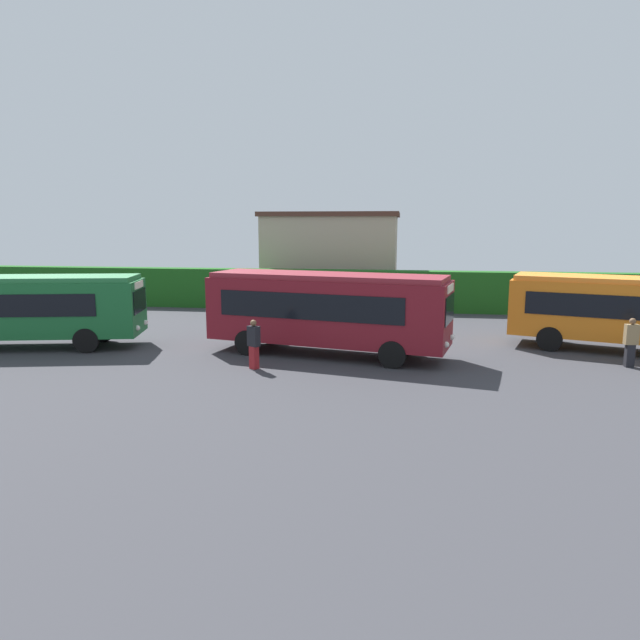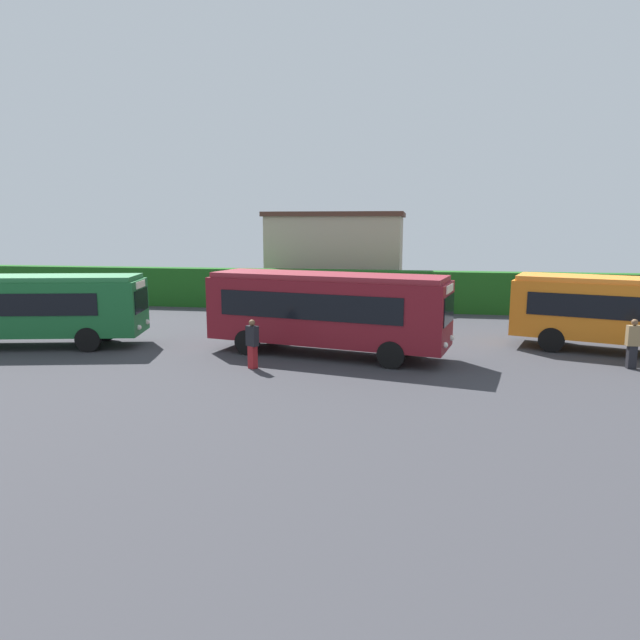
% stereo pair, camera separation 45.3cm
% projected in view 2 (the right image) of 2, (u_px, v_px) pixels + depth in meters
% --- Properties ---
extents(ground_plane, '(77.87, 77.87, 0.00)m').
position_uv_depth(ground_plane, '(343.00, 355.00, 22.16)').
color(ground_plane, '#38383D').
extents(bus_green, '(10.23, 4.47, 2.98)m').
position_uv_depth(bus_green, '(20.00, 306.00, 23.38)').
color(bus_green, '#19602D').
rests_on(bus_green, ground_plane).
extents(bus_maroon, '(9.68, 4.41, 3.20)m').
position_uv_depth(bus_maroon, '(327.00, 309.00, 21.87)').
color(bus_maroon, maroon).
rests_on(bus_maroon, ground_plane).
extents(bus_orange, '(9.03, 4.98, 3.01)m').
position_uv_depth(bus_orange, '(630.00, 310.00, 22.10)').
color(bus_orange, orange).
rests_on(bus_orange, ground_plane).
extents(person_center, '(0.50, 0.44, 1.76)m').
position_uv_depth(person_center, '(252.00, 343.00, 19.93)').
color(person_center, maroon).
rests_on(person_center, ground_plane).
extents(person_right, '(0.46, 0.29, 1.78)m').
position_uv_depth(person_right, '(633.00, 343.00, 19.91)').
color(person_right, black).
rests_on(person_right, ground_plane).
extents(person_far, '(0.47, 0.49, 1.84)m').
position_uv_depth(person_far, '(601.00, 315.00, 25.73)').
color(person_far, silver).
rests_on(person_far, ground_plane).
extents(hedge_row, '(50.93, 1.12, 2.39)m').
position_uv_depth(hedge_row, '(369.00, 290.00, 33.50)').
color(hedge_row, '#1C571A').
rests_on(hedge_row, ground_plane).
extents(depot_building, '(8.96, 7.37, 5.87)m').
position_uv_depth(depot_building, '(338.00, 256.00, 38.67)').
color(depot_building, tan).
rests_on(depot_building, ground_plane).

